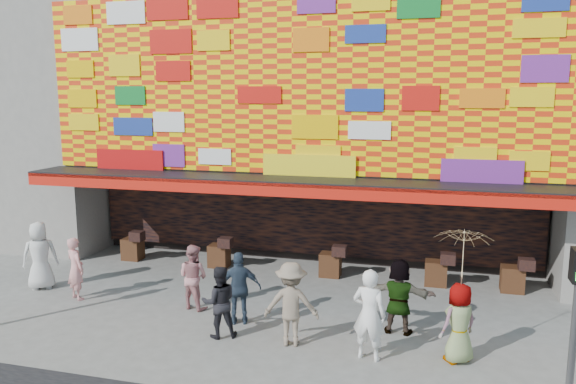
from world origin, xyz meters
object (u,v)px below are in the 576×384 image
(ped_e, at_px, (240,288))
(parasol, at_px, (463,255))
(ped_g, at_px, (459,323))
(ped_i, at_px, (193,277))
(ped_a, at_px, (40,255))
(ped_b, at_px, (76,268))
(signal_right, at_px, (576,308))
(ped_c, at_px, (219,302))
(ped_d, at_px, (291,304))
(ped_h, at_px, (369,314))
(ped_f, at_px, (399,296))

(ped_e, distance_m, parasol, 5.08)
(ped_g, distance_m, ped_i, 6.42)
(ped_a, xyz_separation_m, ped_b, (1.43, -0.44, -0.11))
(ped_a, relative_size, ped_i, 1.15)
(ped_i, bearing_deg, signal_right, 175.45)
(ped_c, xyz_separation_m, ped_e, (0.18, 0.81, 0.05))
(ped_d, relative_size, ped_e, 1.06)
(ped_a, distance_m, ped_h, 9.39)
(ped_f, height_order, ped_h, ped_h)
(signal_right, bearing_deg, ped_d, 164.98)
(signal_right, bearing_deg, parasol, 139.24)
(ped_d, xyz_separation_m, ped_e, (-1.44, 0.77, -0.05))
(ped_a, bearing_deg, ped_g, 135.38)
(signal_right, xyz_separation_m, parasol, (-1.72, 1.48, 0.35))
(ped_b, xyz_separation_m, ped_i, (3.21, 0.22, -0.01))
(ped_b, relative_size, ped_c, 1.03)
(ped_a, bearing_deg, ped_f, 140.78)
(ped_b, height_order, ped_c, ped_b)
(parasol, bearing_deg, ped_f, 138.94)
(ped_c, height_order, ped_d, ped_d)
(signal_right, bearing_deg, ped_a, 166.79)
(ped_a, xyz_separation_m, ped_d, (7.53, -1.60, -0.03))
(ped_c, bearing_deg, ped_f, 171.18)
(ped_d, bearing_deg, ped_a, -21.30)
(ped_e, xyz_separation_m, ped_g, (4.85, -0.66, -0.05))
(ped_a, relative_size, ped_g, 1.16)
(ped_b, relative_size, ped_f, 0.97)
(ped_c, height_order, ped_i, ped_i)
(signal_right, distance_m, ped_g, 2.50)
(ped_h, bearing_deg, ped_e, -6.79)
(signal_right, xyz_separation_m, ped_g, (-1.72, 1.48, -1.05))
(ped_e, bearing_deg, ped_b, -23.09)
(ped_e, bearing_deg, parasol, 153.87)
(signal_right, relative_size, ped_c, 1.87)
(ped_e, bearing_deg, ped_h, 143.75)
(ped_e, bearing_deg, signal_right, 143.56)
(ped_a, xyz_separation_m, ped_c, (5.92, -1.64, -0.13))
(ped_c, relative_size, ped_d, 0.89)
(ped_b, distance_m, ped_d, 6.21)
(ped_i, height_order, parasol, parasol)
(ped_i, bearing_deg, ped_f, -167.62)
(ped_a, relative_size, ped_f, 1.10)
(ped_b, distance_m, ped_g, 9.57)
(ped_g, xyz_separation_m, parasol, (0.00, -0.00, 1.40))
(ped_d, bearing_deg, ped_g, 172.47)
(ped_c, bearing_deg, ped_b, -41.96)
(ped_e, distance_m, ped_f, 3.62)
(ped_g, distance_m, ped_h, 1.78)
(ped_i, distance_m, parasol, 6.57)
(ped_a, relative_size, parasol, 0.95)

